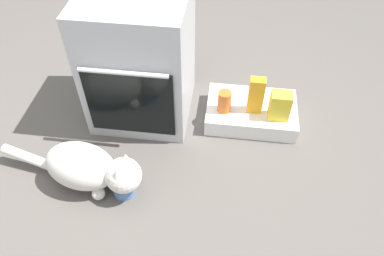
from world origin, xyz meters
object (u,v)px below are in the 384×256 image
cat (89,168)px  snack_bag (280,106)px  oven (140,58)px  food_bowl (124,189)px  juice_carton (256,95)px  pantry_cabinet (251,112)px  sauce_jar (224,102)px

cat → snack_bag: (0.99, 0.54, 0.06)m
oven → food_bowl: size_ratio=6.83×
oven → juice_carton: oven is taller
food_bowl → juice_carton: juice_carton is taller
pantry_cabinet → cat: 1.05m
oven → food_bowl: oven is taller
juice_carton → cat: bearing=-145.8°
pantry_cabinet → food_bowl: (-0.66, -0.65, -0.02)m
sauce_jar → juice_carton: juice_carton is taller
snack_bag → oven: bearing=173.6°
cat → sauce_jar: (0.67, 0.55, 0.04)m
snack_bag → cat: bearing=-151.6°
pantry_cabinet → food_bowl: size_ratio=4.80×
pantry_cabinet → food_bowl: 0.93m
food_bowl → snack_bag: snack_bag is taller
juice_carton → pantry_cabinet: bearing=104.2°
cat → sauce_jar: 0.87m
oven → snack_bag: 0.87m
snack_bag → juice_carton: bearing=164.4°
cat → sauce_jar: size_ratio=5.95×
oven → cat: oven is taller
oven → pantry_cabinet: 0.77m
pantry_cabinet → sauce_jar: size_ratio=3.97×
oven → pantry_cabinet: (0.69, -0.02, -0.34)m
sauce_jar → oven: bearing=171.4°
pantry_cabinet → juice_carton: bearing=-75.8°
sauce_jar → juice_carton: 0.19m
juice_carton → food_bowl: bearing=-137.6°
sauce_jar → juice_carton: bearing=7.2°
pantry_cabinet → cat: size_ratio=0.67×
snack_bag → food_bowl: bearing=-144.9°
cat → juice_carton: size_ratio=3.47×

